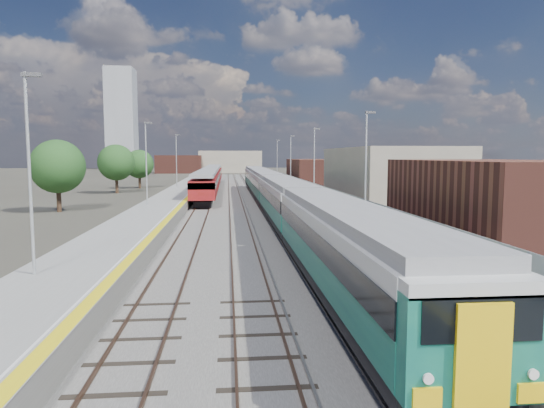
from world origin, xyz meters
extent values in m
plane|color=#47443A|center=(0.00, 50.00, 0.00)|extent=(320.00, 320.00, 0.00)
cube|color=#565451|center=(-2.25, 52.50, 0.03)|extent=(10.50, 155.00, 0.06)
cube|color=#4C3323|center=(0.78, 55.00, 0.11)|extent=(0.07, 160.00, 0.14)
cube|color=#4C3323|center=(2.22, 55.00, 0.11)|extent=(0.07, 160.00, 0.14)
cube|color=#4C3323|center=(-2.72, 55.00, 0.11)|extent=(0.07, 160.00, 0.14)
cube|color=#4C3323|center=(-1.28, 55.00, 0.11)|extent=(0.07, 160.00, 0.14)
cube|color=#4C3323|center=(-6.22, 55.00, 0.11)|extent=(0.07, 160.00, 0.14)
cube|color=#4C3323|center=(-4.78, 55.00, 0.11)|extent=(0.07, 160.00, 0.14)
cube|color=gray|center=(0.45, 55.00, 0.10)|extent=(0.08, 160.00, 0.10)
cube|color=gray|center=(-0.95, 55.00, 0.10)|extent=(0.08, 160.00, 0.10)
cube|color=slate|center=(5.25, 52.50, 0.50)|extent=(4.70, 155.00, 1.00)
cube|color=gray|center=(5.25, 52.50, 1.00)|extent=(4.70, 155.00, 0.03)
cube|color=yellow|center=(3.15, 52.50, 1.02)|extent=(0.40, 155.00, 0.01)
cube|color=gray|center=(7.45, 52.50, 1.60)|extent=(0.06, 155.00, 1.20)
cylinder|color=#9EA0A3|center=(6.60, 22.00, 4.77)|extent=(0.12, 0.12, 7.50)
cube|color=#4C4C4F|center=(6.85, 22.00, 8.42)|extent=(0.70, 0.18, 0.14)
cylinder|color=#9EA0A3|center=(6.60, 42.00, 4.77)|extent=(0.12, 0.12, 7.50)
cube|color=#4C4C4F|center=(6.85, 42.00, 8.42)|extent=(0.70, 0.18, 0.14)
cylinder|color=#9EA0A3|center=(6.60, 62.00, 4.77)|extent=(0.12, 0.12, 7.50)
cube|color=#4C4C4F|center=(6.85, 62.00, 8.42)|extent=(0.70, 0.18, 0.14)
cylinder|color=#9EA0A3|center=(6.60, 82.00, 4.77)|extent=(0.12, 0.12, 7.50)
cube|color=#4C4C4F|center=(6.85, 82.00, 8.42)|extent=(0.70, 0.18, 0.14)
cube|color=slate|center=(-9.05, 52.50, 0.50)|extent=(4.30, 155.00, 1.00)
cube|color=gray|center=(-9.05, 52.50, 1.00)|extent=(4.30, 155.00, 0.03)
cube|color=yellow|center=(-7.15, 52.50, 1.02)|extent=(0.45, 155.00, 0.01)
cube|color=silver|center=(-7.50, 52.50, 1.03)|extent=(0.08, 155.00, 0.01)
cylinder|color=#9EA0A3|center=(-10.20, 8.00, 4.77)|extent=(0.12, 0.12, 7.50)
cube|color=#4C4C4F|center=(-9.95, 8.00, 8.42)|extent=(0.70, 0.18, 0.14)
cylinder|color=#9EA0A3|center=(-10.20, 34.00, 4.77)|extent=(0.12, 0.12, 7.50)
cube|color=#4C4C4F|center=(-9.95, 34.00, 8.42)|extent=(0.70, 0.18, 0.14)
cylinder|color=#9EA0A3|center=(-10.20, 60.00, 4.77)|extent=(0.12, 0.12, 7.50)
cube|color=#4C4C4F|center=(-9.95, 60.00, 8.42)|extent=(0.70, 0.18, 0.14)
cube|color=brown|center=(14.00, 18.00, 2.60)|extent=(9.00, 16.00, 5.20)
cube|color=gray|center=(16.00, 45.00, 3.20)|extent=(11.00, 22.00, 6.40)
cube|color=brown|center=(13.00, 78.00, 2.40)|extent=(8.00, 18.00, 4.80)
cube|color=gray|center=(-2.00, 150.00, 3.50)|extent=(20.00, 14.00, 7.00)
cube|color=brown|center=(-18.00, 145.00, 2.80)|extent=(14.00, 12.00, 5.60)
cube|color=gray|center=(-45.00, 190.00, 20.00)|extent=(11.00, 11.00, 40.00)
cube|color=black|center=(1.50, 6.98, 0.84)|extent=(2.61, 18.71, 0.44)
cube|color=#0F514C|center=(1.50, 6.98, 1.61)|extent=(2.71, 18.71, 1.09)
cube|color=black|center=(1.50, 6.98, 2.48)|extent=(2.76, 18.71, 0.75)
cube|color=silver|center=(1.50, 6.98, 3.07)|extent=(2.71, 18.71, 0.46)
cube|color=gray|center=(1.50, 6.98, 3.47)|extent=(2.40, 18.71, 0.38)
cube|color=black|center=(1.50, 26.19, 0.84)|extent=(2.61, 18.71, 0.44)
cube|color=#0F514C|center=(1.50, 26.19, 1.61)|extent=(2.71, 18.71, 1.09)
cube|color=black|center=(1.50, 26.19, 2.48)|extent=(2.76, 18.71, 0.75)
cube|color=silver|center=(1.50, 26.19, 3.07)|extent=(2.71, 18.71, 0.46)
cube|color=gray|center=(1.50, 26.19, 3.47)|extent=(2.40, 18.71, 0.38)
cube|color=black|center=(1.50, 45.39, 0.84)|extent=(2.61, 18.71, 0.44)
cube|color=#0F514C|center=(1.50, 45.39, 1.61)|extent=(2.71, 18.71, 1.09)
cube|color=black|center=(1.50, 45.39, 2.48)|extent=(2.76, 18.71, 0.75)
cube|color=silver|center=(1.50, 45.39, 3.07)|extent=(2.71, 18.71, 0.46)
cube|color=gray|center=(1.50, 45.39, 3.47)|extent=(2.40, 18.71, 0.38)
cube|color=black|center=(1.50, 64.60, 0.84)|extent=(2.61, 18.71, 0.44)
cube|color=#0F514C|center=(1.50, 64.60, 1.61)|extent=(2.71, 18.71, 1.09)
cube|color=black|center=(1.50, 64.60, 2.48)|extent=(2.76, 18.71, 0.75)
cube|color=silver|center=(1.50, 64.60, 3.07)|extent=(2.71, 18.71, 0.46)
cube|color=gray|center=(1.50, 64.60, 3.47)|extent=(2.40, 18.71, 0.38)
cube|color=#0F514C|center=(1.50, -2.62, 2.06)|extent=(2.69, 0.58, 2.01)
cube|color=black|center=(1.50, -2.91, 2.64)|extent=(2.21, 0.06, 0.77)
cube|color=yellow|center=(1.50, -2.97, 1.97)|extent=(1.01, 0.10, 2.01)
cube|color=black|center=(-5.50, 46.80, 0.45)|extent=(1.83, 15.57, 0.64)
cube|color=maroon|center=(-5.50, 46.80, 1.98)|extent=(2.70, 18.32, 1.93)
cube|color=black|center=(-5.50, 46.80, 2.46)|extent=(2.76, 18.32, 0.67)
cube|color=gray|center=(-5.50, 46.80, 3.42)|extent=(2.41, 18.32, 0.39)
cube|color=black|center=(-5.50, 65.62, 0.45)|extent=(1.83, 15.57, 0.64)
cube|color=maroon|center=(-5.50, 65.62, 1.98)|extent=(2.70, 18.32, 1.93)
cube|color=black|center=(-5.50, 65.62, 2.46)|extent=(2.76, 18.32, 0.67)
cube|color=gray|center=(-5.50, 65.62, 3.42)|extent=(2.41, 18.32, 0.39)
cube|color=black|center=(-5.50, 84.43, 0.45)|extent=(1.83, 15.57, 0.64)
cube|color=maroon|center=(-5.50, 84.43, 1.98)|extent=(2.70, 18.32, 1.93)
cube|color=black|center=(-5.50, 84.43, 2.46)|extent=(2.76, 18.32, 0.67)
cube|color=gray|center=(-5.50, 84.43, 3.42)|extent=(2.41, 18.32, 0.39)
cylinder|color=#382619|center=(-19.30, 38.00, 1.23)|extent=(0.44, 0.44, 2.46)
sphere|color=#20491C|center=(-19.30, 38.00, 4.44)|extent=(5.19, 5.19, 5.19)
cylinder|color=#382619|center=(-19.01, 61.63, 1.24)|extent=(0.44, 0.44, 2.49)
sphere|color=#20491C|center=(-19.01, 61.63, 4.49)|extent=(5.25, 5.25, 5.25)
cylinder|color=#382619|center=(-17.61, 72.22, 1.13)|extent=(0.44, 0.44, 2.26)
sphere|color=#20491C|center=(-17.61, 72.22, 4.08)|extent=(4.77, 4.77, 4.77)
cylinder|color=#382619|center=(21.80, 57.06, 1.19)|extent=(0.44, 0.44, 2.37)
sphere|color=#20491C|center=(21.80, 57.06, 4.28)|extent=(5.01, 5.01, 5.01)
camera|label=1|loc=(-2.88, -10.69, 5.49)|focal=32.00mm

